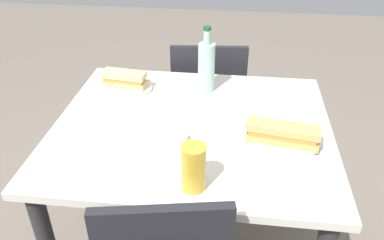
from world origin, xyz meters
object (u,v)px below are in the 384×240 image
object	(u,v)px
knife_far	(127,80)
water_bottle	(206,66)
olive_bowl	(176,139)
baguette_sandwich_near	(283,134)
plate_near	(281,143)
baguette_sandwich_far	(124,79)
beer_glass	(194,167)
dining_table	(192,150)
knife_near	(280,133)
chair_far	(208,103)
plate_far	(125,88)

from	to	relation	value
knife_far	water_bottle	distance (m)	0.37
olive_bowl	baguette_sandwich_near	bearing A→B (deg)	4.23
plate_near	baguette_sandwich_near	bearing A→B (deg)	0.00
baguette_sandwich_far	water_bottle	size ratio (longest dim) A/B	0.68
baguette_sandwich_far	beer_glass	bearing A→B (deg)	-57.78
dining_table	baguette_sandwich_far	distance (m)	0.45
dining_table	knife_near	xyz separation A→B (m)	(0.32, -0.04, 0.14)
chair_far	plate_near	size ratio (longest dim) A/B	3.63
plate_far	baguette_sandwich_far	distance (m)	0.04
baguette_sandwich_near	water_bottle	bearing A→B (deg)	128.24
knife_near	plate_far	bearing A→B (deg)	155.97
chair_far	dining_table	bearing A→B (deg)	-90.70
dining_table	plate_far	size ratio (longest dim) A/B	4.37
plate_near	knife_far	bearing A→B (deg)	149.05
dining_table	beer_glass	bearing A→B (deg)	-82.15
baguette_sandwich_far	knife_near	bearing A→B (deg)	-24.03
dining_table	plate_far	bearing A→B (deg)	142.79
chair_far	beer_glass	distance (m)	1.05
olive_bowl	dining_table	bearing A→B (deg)	71.15
plate_near	knife_far	world-z (taller)	knife_far
water_bottle	knife_near	bearing A→B (deg)	-47.82
plate_far	knife_far	bearing A→B (deg)	95.27
plate_far	water_bottle	distance (m)	0.37
chair_far	water_bottle	world-z (taller)	water_bottle
chair_far	baguette_sandwich_far	world-z (taller)	chair_far
dining_table	beer_glass	distance (m)	0.40
baguette_sandwich_near	baguette_sandwich_far	xyz separation A→B (m)	(-0.66, 0.34, -0.00)
knife_far	water_bottle	xyz separation A→B (m)	(0.36, -0.01, 0.10)
knife_near	olive_bowl	bearing A→B (deg)	-167.67
water_bottle	beer_glass	distance (m)	0.64
baguette_sandwich_near	olive_bowl	xyz separation A→B (m)	(-0.37, -0.03, -0.03)
chair_far	knife_near	xyz separation A→B (m)	(0.32, -0.69, 0.29)
chair_far	baguette_sandwich_near	distance (m)	0.87
baguette_sandwich_far	beer_glass	world-z (taller)	beer_glass
water_bottle	olive_bowl	bearing A→B (deg)	-99.43
plate_far	beer_glass	distance (m)	0.71
baguette_sandwich_near	baguette_sandwich_far	size ratio (longest dim) A/B	1.31
dining_table	water_bottle	world-z (taller)	water_bottle
dining_table	baguette_sandwich_near	bearing A→B (deg)	-16.17
chair_far	baguette_sandwich_near	bearing A→B (deg)	-66.60
chair_far	knife_far	size ratio (longest dim) A/B	4.83
dining_table	baguette_sandwich_near	xyz separation A→B (m)	(0.33, -0.09, 0.17)
baguette_sandwich_near	baguette_sandwich_far	bearing A→B (deg)	152.31
baguette_sandwich_near	baguette_sandwich_far	world-z (taller)	same
chair_far	baguette_sandwich_near	size ratio (longest dim) A/B	3.37
dining_table	baguette_sandwich_near	world-z (taller)	baguette_sandwich_near
plate_far	water_bottle	size ratio (longest dim) A/B	0.83
chair_far	baguette_sandwich_far	distance (m)	0.61
knife_far	water_bottle	world-z (taller)	water_bottle
chair_far	knife_near	distance (m)	0.81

